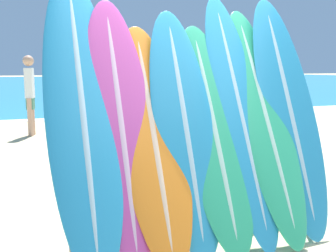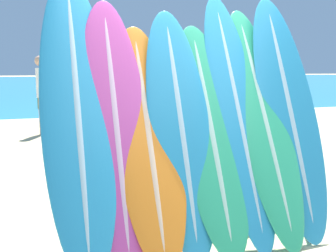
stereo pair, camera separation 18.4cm
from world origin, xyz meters
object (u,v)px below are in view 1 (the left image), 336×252
Objects in this scene: surfboard_slot_3 at (185,128)px; surfboard_slot_6 at (264,119)px; surfboard_slot_2 at (153,139)px; person_mid_beach at (109,107)px; surfboard_rack at (201,188)px; surfboard_slot_1 at (121,126)px; surfboard_slot_0 at (82,113)px; person_near_water at (145,116)px; person_far_left at (30,92)px; surfboard_slot_4 at (214,133)px; surfboard_slot_7 at (289,112)px; surfboard_slot_5 at (240,113)px.

surfboard_slot_3 is 0.82m from surfboard_slot_6.
surfboard_slot_2 is 1.16× the size of person_mid_beach.
surfboard_slot_1 reaches higher than surfboard_rack.
surfboard_slot_0 is at bearing 175.99° from person_mid_beach.
surfboard_slot_2 is at bearing -174.32° from person_mid_beach.
surfboard_rack is at bearing -108.94° from person_near_water.
surfboard_slot_3 is at bearing 4.05° from surfboard_slot_2.
person_far_left is at bearing 100.47° from surfboard_rack.
person_mid_beach is (0.62, 3.27, -0.17)m from surfboard_slot_1.
person_mid_beach is 3.30m from person_far_left.
surfboard_slot_4 is (0.57, 0.01, 0.01)m from surfboard_slot_2.
surfboard_slot_7 is at bearing -150.48° from person_mid_beach.
surfboard_slot_1 is 1.37m from surfboard_slot_6.
person_near_water reaches higher than surfboard_rack.
surfboard_rack is 0.64m from surfboard_slot_2.
surfboard_slot_6 is 1.18× the size of person_far_left.
surfboard_slot_3 is at bearing 170.18° from surfboard_rack.
surfboard_slot_1 is at bearing 175.51° from surfboard_rack.
surfboard_slot_2 is 0.88m from surfboard_slot_5.
surfboard_slot_2 is 0.93× the size of surfboard_slot_3.
person_mid_beach is at bearing 83.72° from surfboard_slot_2.
surfboard_slot_3 is at bearing -173.80° from surfboard_slot_5.
surfboard_slot_1 is 0.95× the size of surfboard_slot_5.
surfboard_slot_0 reaches higher than surfboard_rack.
surfboard_slot_0 is 0.86m from surfboard_slot_3.
surfboard_slot_1 reaches higher than surfboard_slot_3.
surfboard_slot_3 is at bearing -177.96° from surfboard_slot_6.
surfboard_slot_7 is 2.29m from person_near_water.
surfboard_slot_6 reaches higher than person_far_left.
surfboard_slot_1 is at bearing -178.30° from surfboard_slot_5.
surfboard_slot_0 is 0.61m from surfboard_slot_2.
person_mid_beach is (-0.50, 3.24, -0.23)m from surfboard_slot_5.
surfboard_slot_2 is (0.55, -0.10, -0.23)m from surfboard_slot_0.
person_near_water is at bearing -154.57° from person_mid_beach.
surfboard_slot_0 is 1.42m from surfboard_slot_5.
surfboard_slot_6 is at bearing 0.01° from surfboard_slot_1.
surfboard_slot_0 is 3.36m from person_mid_beach.
surfboard_slot_5 is (1.42, -0.02, -0.06)m from surfboard_slot_0.
surfboard_slot_7 is 1.41× the size of person_near_water.
surfboard_slot_5 is at bearing -159.32° from person_mid_beach.
surfboard_rack is at bearing -4.49° from surfboard_slot_1.
surfboard_slot_5 reaches higher than person_mid_beach.
surfboard_slot_0 is 1.95m from surfboard_slot_7.
surfboard_slot_5 reaches higher than surfboard_slot_4.
surfboard_slot_0 is 2.43m from person_near_water.
surfboard_rack is 1.19× the size of surfboard_slot_2.
surfboard_slot_6 is (0.82, 0.03, 0.03)m from surfboard_slot_3.
surfboard_rack is 1.26× the size of person_far_left.
surfboard_slot_6 is 6.64m from person_far_left.
surfboard_slot_5 reaches higher than surfboard_slot_7.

